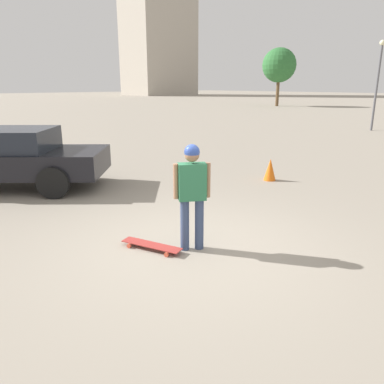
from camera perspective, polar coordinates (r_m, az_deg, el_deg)
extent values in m
plane|color=gray|center=(5.72, 0.00, -8.63)|extent=(220.00, 220.00, 0.00)
cylinder|color=#38476B|center=(5.55, -1.12, -5.05)|extent=(0.13, 0.13, 0.78)
cylinder|color=#38476B|center=(5.59, 1.11, -4.92)|extent=(0.13, 0.13, 0.78)
cube|color=#2D724C|center=(5.37, 0.00, 1.58)|extent=(0.44, 0.38, 0.54)
cylinder|color=#9E7051|center=(5.33, -2.49, 1.62)|extent=(0.07, 0.07, 0.51)
cylinder|color=#9E7051|center=(5.41, 2.45, 1.82)|extent=(0.07, 0.07, 0.51)
sphere|color=#9E7051|center=(5.28, 0.00, 5.72)|extent=(0.21, 0.21, 0.21)
sphere|color=#2D4799|center=(5.28, 0.00, 6.11)|extent=(0.22, 0.22, 0.22)
cube|color=#A5332D|center=(5.70, -6.20, -8.01)|extent=(0.53, 0.98, 0.01)
cylinder|color=#D14C33|center=(5.81, -9.58, -8.10)|extent=(0.05, 0.07, 0.07)
cylinder|color=#D14C33|center=(5.98, -8.24, -7.31)|extent=(0.05, 0.07, 0.07)
cylinder|color=#D14C33|center=(5.47, -3.92, -9.51)|extent=(0.05, 0.07, 0.07)
cylinder|color=#D14C33|center=(5.65, -2.69, -8.61)|extent=(0.05, 0.07, 0.07)
cube|color=black|center=(9.93, -26.87, 4.11)|extent=(4.72, 4.49, 0.56)
cube|color=#1E232D|center=(9.79, -26.63, 7.16)|extent=(2.66, 2.62, 0.50)
cylinder|color=black|center=(8.61, -20.38, 1.34)|extent=(0.65, 0.61, 0.70)
cylinder|color=black|center=(10.27, -17.14, 3.89)|extent=(0.65, 0.61, 0.70)
cube|color=#B2A899|center=(91.51, -5.20, 26.15)|extent=(14.42, 10.55, 36.94)
cylinder|color=brown|center=(44.94, 12.91, 14.65)|extent=(0.36, 0.36, 3.13)
sphere|color=#2D6B33|center=(44.98, 13.15, 18.31)|extent=(3.75, 3.75, 3.75)
cone|color=orange|center=(9.84, 11.81, 3.37)|extent=(0.31, 0.31, 0.56)
cylinder|color=#59595E|center=(22.45, 26.28, 13.88)|extent=(0.12, 0.12, 4.30)
sphere|color=beige|center=(22.54, 27.04, 19.61)|extent=(0.28, 0.28, 0.28)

